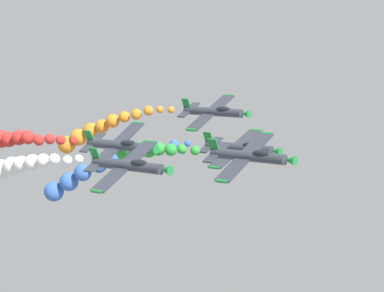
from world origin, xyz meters
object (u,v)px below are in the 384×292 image
Objects in this scene: airplane_lead at (249,156)px; airplane_left_inner at (240,148)px; airplane_right_inner at (128,165)px; airplane_right_outer at (214,112)px; airplane_left_outer at (119,145)px.

airplane_left_inner is at bearing -140.35° from airplane_lead.
airplane_right_inner is (17.00, -2.10, -0.25)m from airplane_left_inner.
airplane_right_outer reaches higher than airplane_lead.
airplane_left_inner is 13.45m from airplane_right_outer.
airplane_right_inner is (8.93, -8.79, -0.72)m from airplane_lead.
airplane_right_outer is at bearing -134.95° from airplane_lead.
airplane_left_outer reaches higher than airplane_left_inner.
airplane_left_outer is 1.00× the size of airplane_right_outer.
airplane_right_inner reaches higher than airplane_left_inner.
airplane_lead reaches higher than airplane_right_inner.
airplane_left_outer is at bearing -132.80° from airplane_right_inner.
airplane_right_outer is (-16.59, -16.62, 2.64)m from airplane_lead.
airplane_right_outer reaches higher than airplane_left_inner.
airplane_left_inner is 13.96m from airplane_left_outer.
airplane_left_outer reaches higher than airplane_lead.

